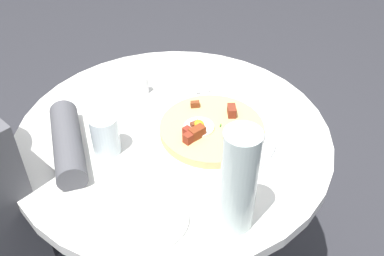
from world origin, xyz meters
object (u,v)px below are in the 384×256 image
object	(u,v)px
breakfast_pizza	(211,129)
knife	(200,74)
bread_plate	(149,218)
pizza_plate	(212,134)
water_glass	(105,135)
water_bottle	(239,182)
dining_table	(174,179)
salt_shaker	(144,85)
fork	(189,76)

from	to	relation	value
breakfast_pizza	knife	distance (m)	0.28
bread_plate	pizza_plate	bearing A→B (deg)	-74.80
water_glass	water_bottle	distance (m)	0.38
bread_plate	dining_table	bearing A→B (deg)	-55.18
knife	breakfast_pizza	bearing A→B (deg)	-13.60
knife	water_glass	distance (m)	0.41
water_bottle	salt_shaker	world-z (taller)	water_bottle
fork	salt_shaker	bearing A→B (deg)	-77.86
dining_table	pizza_plate	xyz separation A→B (m)	(-0.08, -0.06, 0.18)
dining_table	bread_plate	bearing A→B (deg)	124.82
water_glass	salt_shaker	xyz separation A→B (m)	(0.12, -0.23, -0.02)
breakfast_pizza	fork	size ratio (longest dim) A/B	1.46
salt_shaker	breakfast_pizza	bearing A→B (deg)	176.72
pizza_plate	water_bottle	size ratio (longest dim) A/B	1.34
pizza_plate	water_glass	xyz separation A→B (m)	(0.15, 0.21, 0.04)
water_glass	breakfast_pizza	bearing A→B (deg)	-125.63
breakfast_pizza	knife	bearing A→B (deg)	-42.30
knife	bread_plate	bearing A→B (deg)	-30.22
breakfast_pizza	salt_shaker	bearing A→B (deg)	-3.28
water_glass	water_bottle	world-z (taller)	water_bottle
pizza_plate	bread_plate	world-z (taller)	pizza_plate
dining_table	breakfast_pizza	world-z (taller)	breakfast_pizza
bread_plate	water_bottle	distance (m)	0.21
breakfast_pizza	bread_plate	distance (m)	0.30
dining_table	salt_shaker	distance (m)	0.28
water_glass	water_bottle	xyz separation A→B (m)	(-0.37, -0.04, 0.07)
pizza_plate	knife	size ratio (longest dim) A/B	1.81
dining_table	water_glass	size ratio (longest dim) A/B	8.03
pizza_plate	bread_plate	xyz separation A→B (m)	(-0.08, 0.29, -0.00)
bread_plate	water_bottle	bearing A→B (deg)	-138.66
bread_plate	fork	distance (m)	0.54
bread_plate	salt_shaker	xyz separation A→B (m)	(0.35, -0.30, 0.02)
bread_plate	water_glass	world-z (taller)	water_glass
pizza_plate	salt_shaker	bearing A→B (deg)	-2.78
salt_shaker	fork	bearing A→B (deg)	-106.55
fork	knife	bearing A→B (deg)	90.00
fork	water_glass	world-z (taller)	water_glass
water_bottle	salt_shaker	size ratio (longest dim) A/B	4.74
dining_table	water_bottle	xyz separation A→B (m)	(-0.30, 0.12, 0.30)
breakfast_pizza	water_glass	xyz separation A→B (m)	(0.15, 0.21, 0.03)
salt_shaker	pizza_plate	bearing A→B (deg)	177.22
dining_table	fork	size ratio (longest dim) A/B	4.51
water_bottle	pizza_plate	bearing A→B (deg)	-38.73
water_bottle	fork	bearing A→B (deg)	-36.59
bread_plate	water_glass	xyz separation A→B (m)	(0.23, -0.08, 0.05)
dining_table	water_glass	distance (m)	0.28
fork	knife	distance (m)	0.04
breakfast_pizza	salt_shaker	xyz separation A→B (m)	(0.27, -0.02, 0.00)
salt_shaker	knife	bearing A→B (deg)	-108.92
pizza_plate	water_glass	size ratio (longest dim) A/B	3.23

